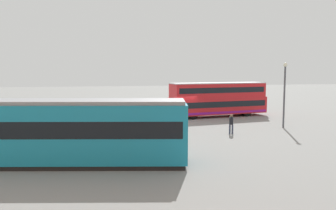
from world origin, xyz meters
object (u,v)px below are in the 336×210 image
(pedestrian_near_railing, at_px, (168,120))
(info_sign, at_px, (77,110))
(pedestrian_crossing, at_px, (231,123))
(street_lamp, at_px, (285,89))
(double_decker_bus, at_px, (218,99))
(tram_yellow, at_px, (66,131))

(pedestrian_near_railing, distance_m, info_sign, 8.00)
(pedestrian_near_railing, height_order, info_sign, info_sign)
(pedestrian_crossing, height_order, street_lamp, street_lamp)
(double_decker_bus, distance_m, street_lamp, 9.14)
(tram_yellow, height_order, pedestrian_near_railing, tram_yellow)
(tram_yellow, distance_m, street_lamp, 20.24)
(tram_yellow, height_order, pedestrian_crossing, tram_yellow)
(tram_yellow, xyz_separation_m, pedestrian_crossing, (-12.38, -6.73, -0.93))
(pedestrian_crossing, relative_size, street_lamp, 0.28)
(double_decker_bus, xyz_separation_m, pedestrian_near_railing, (7.46, 8.03, -0.98))
(tram_yellow, distance_m, pedestrian_near_railing, 11.78)
(tram_yellow, distance_m, info_sign, 11.27)
(double_decker_bus, bearing_deg, info_sign, 20.99)
(pedestrian_near_railing, relative_size, info_sign, 0.70)
(info_sign, height_order, street_lamp, street_lamp)
(double_decker_bus, height_order, pedestrian_crossing, double_decker_bus)
(pedestrian_near_railing, xyz_separation_m, street_lamp, (-10.71, 0.37, 2.51))
(tram_yellow, bearing_deg, street_lamp, -154.59)
(double_decker_bus, distance_m, pedestrian_near_railing, 11.00)
(pedestrian_crossing, bearing_deg, info_sign, -19.91)
(double_decker_bus, xyz_separation_m, info_sign, (15.11, 5.80, -0.26))
(info_sign, relative_size, street_lamp, 0.42)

